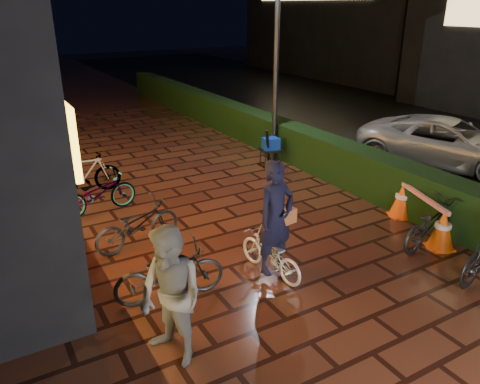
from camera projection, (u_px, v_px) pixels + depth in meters
ground at (323, 279)px, 7.56m from camera, size 80.00×80.00×0.00m
asphalt_road at (436, 136)px, 15.76m from camera, size 11.00×60.00×0.01m
hedge at (246, 124)px, 15.33m from camera, size 0.70×20.00×1.00m
bystander_person at (171, 297)px, 5.56m from camera, size 0.92×1.04×1.80m
van at (447, 143)px, 12.68m from camera, size 3.85×5.09×1.28m
lamp_post_hedge at (276, 54)px, 12.34m from camera, size 0.51×0.15×5.30m
lamp_post_sf at (30, 70)px, 9.89m from camera, size 0.50×0.16×5.17m
cyclist at (273, 235)px, 7.41m from camera, size 0.75×1.44×1.98m
traffic_barrier at (421, 213)px, 9.04m from camera, size 0.97×1.86×0.76m
cart_assembly at (271, 145)px, 12.78m from camera, size 0.69×0.59×1.08m
parked_bikes_storefront at (119, 212)px, 8.94m from camera, size 1.97×5.61×0.97m
parked_bikes_hedge at (455, 235)px, 8.01m from camera, size 1.85×1.97×0.97m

